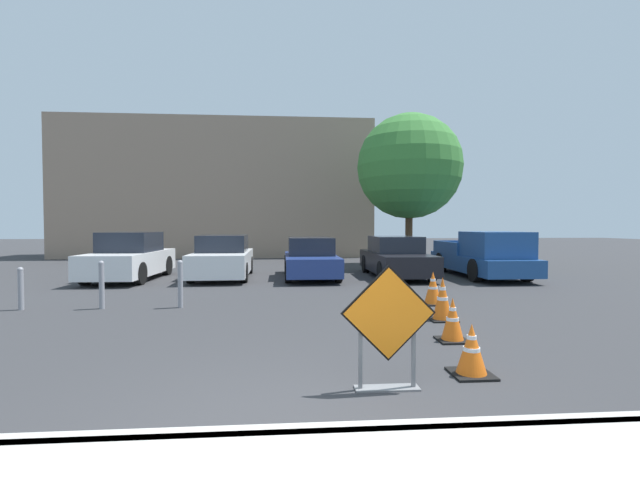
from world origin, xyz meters
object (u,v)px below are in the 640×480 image
object	(u,v)px
parked_car_third	(311,259)
bollard_second	(102,283)
traffic_cone_third	(443,299)
pickup_truck	(484,257)
bollard_nearest	(180,283)
traffic_cone_fourth	(433,288)
parked_car_second	(223,258)
parked_car_nearest	(130,258)
road_closed_sign	(388,324)
traffic_cone_second	(453,320)
parked_car_fourth	(396,258)
bollard_third	(21,287)
traffic_cone_nearest	(472,350)

from	to	relation	value
parked_car_third	bollard_second	world-z (taller)	parked_car_third
traffic_cone_third	pickup_truck	size ratio (longest dim) A/B	0.16
bollard_second	bollard_nearest	bearing A→B (deg)	0.00
traffic_cone_third	traffic_cone_fourth	bearing A→B (deg)	76.84
parked_car_second	bollard_second	size ratio (longest dim) A/B	4.11
parked_car_nearest	parked_car_second	distance (m)	3.04
parked_car_second	bollard_nearest	xyz separation A→B (m)	(-0.13, -5.43, -0.13)
road_closed_sign	pickup_truck	distance (m)	11.47
traffic_cone_second	parked_car_third	bearing A→B (deg)	101.87
road_closed_sign	bollard_nearest	world-z (taller)	road_closed_sign
parked_car_third	bollard_second	bearing A→B (deg)	46.62
traffic_cone_second	parked_car_fourth	xyz separation A→B (m)	(1.28, 8.47, 0.33)
parked_car_second	bollard_third	xyz separation A→B (m)	(-3.47, -5.43, -0.19)
parked_car_nearest	bollard_nearest	bearing A→B (deg)	121.27
traffic_cone_nearest	traffic_cone_second	size ratio (longest dim) A/B	0.91
parked_car_nearest	parked_car_fourth	distance (m)	9.10
parked_car_third	pickup_truck	xyz separation A→B (m)	(6.07, -0.36, 0.07)
traffic_cone_nearest	traffic_cone_second	bearing A→B (deg)	76.46
pickup_truck	traffic_cone_second	bearing A→B (deg)	62.20
pickup_truck	parked_car_fourth	bearing A→B (deg)	-8.35
parked_car_nearest	bollard_third	distance (m)	5.19
parked_car_third	parked_car_second	bearing A→B (deg)	-4.36
traffic_cone_nearest	traffic_cone_fourth	xyz separation A→B (m)	(1.12, 4.57, 0.07)
parked_car_second	parked_car_fourth	distance (m)	6.07
parked_car_third	bollard_third	world-z (taller)	parked_car_third
road_closed_sign	traffic_cone_second	size ratio (longest dim) A/B	2.01
traffic_cone_second	parked_car_third	distance (m)	8.55
parked_car_nearest	bollard_third	size ratio (longest dim) A/B	4.64
traffic_cone_second	parked_car_third	size ratio (longest dim) A/B	0.16
traffic_cone_second	parked_car_nearest	size ratio (longest dim) A/B	0.16
traffic_cone_second	traffic_cone_third	size ratio (longest dim) A/B	0.83
traffic_cone_nearest	parked_car_fourth	world-z (taller)	parked_car_fourth
parked_car_second	bollard_nearest	world-z (taller)	parked_car_second
traffic_cone_fourth	pickup_truck	distance (m)	6.09
traffic_cone_third	parked_car_nearest	world-z (taller)	parked_car_nearest
traffic_cone_second	bollard_nearest	size ratio (longest dim) A/B	0.65
bollard_nearest	traffic_cone_fourth	bearing A→B (deg)	-0.58
traffic_cone_nearest	parked_car_second	world-z (taller)	parked_car_second
parked_car_second	bollard_nearest	size ratio (longest dim) A/B	4.09
traffic_cone_second	traffic_cone_fourth	bearing A→B (deg)	76.15
traffic_cone_third	parked_car_third	size ratio (longest dim) A/B	0.19
parked_car_nearest	bollard_nearest	size ratio (longest dim) A/B	4.07
parked_car_nearest	parked_car_fourth	bearing A→B (deg)	-176.97
parked_car_second	parked_car_fourth	xyz separation A→B (m)	(6.07, -0.09, -0.02)
bollard_nearest	bollard_third	xyz separation A→B (m)	(-3.34, 0.00, -0.07)
parked_car_nearest	parked_car_third	bearing A→B (deg)	-177.44
traffic_cone_third	road_closed_sign	bearing A→B (deg)	-119.02
traffic_cone_fourth	bollard_nearest	bearing A→B (deg)	179.42
road_closed_sign	parked_car_second	size ratio (longest dim) A/B	0.32
bollard_second	bollard_third	xyz separation A→B (m)	(-1.67, 0.00, -0.06)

